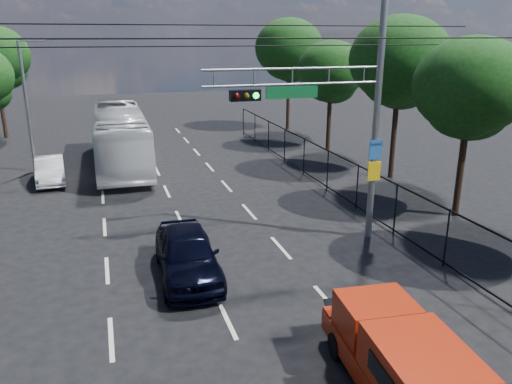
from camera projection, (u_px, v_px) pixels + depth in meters
name	position (u px, v px, depth m)	size (l,w,h in m)	color
lane_markings	(173.00, 204.00, 22.48)	(6.12, 38.00, 0.01)	beige
signal_mast	(346.00, 98.00, 16.93)	(6.43, 0.39, 9.50)	slate
streetlight_left	(30.00, 100.00, 26.78)	(2.09, 0.22, 7.08)	slate
utility_wires	(185.00, 37.00, 15.60)	(22.00, 5.04, 0.74)	black
fence_right	(345.00, 179.00, 22.66)	(0.06, 34.03, 2.00)	black
tree_right_b	(470.00, 94.00, 19.61)	(4.50, 4.50, 7.31)	black
tree_right_c	(400.00, 67.00, 25.04)	(5.10, 5.10, 8.29)	black
tree_right_d	(331.00, 75.00, 31.56)	(4.32, 4.32, 7.02)	black
tree_right_e	(289.00, 53.00, 38.58)	(5.28, 5.28, 8.58)	black
red_pickup	(398.00, 357.00, 10.31)	(2.12, 4.81, 1.74)	black
navy_hatchback	(187.00, 254.00, 15.54)	(1.82, 4.53, 1.54)	black
white_bus	(120.00, 137.00, 28.74)	(2.78, 11.86, 3.30)	silver
white_van	(50.00, 170.00, 25.66)	(1.37, 3.92, 1.29)	white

